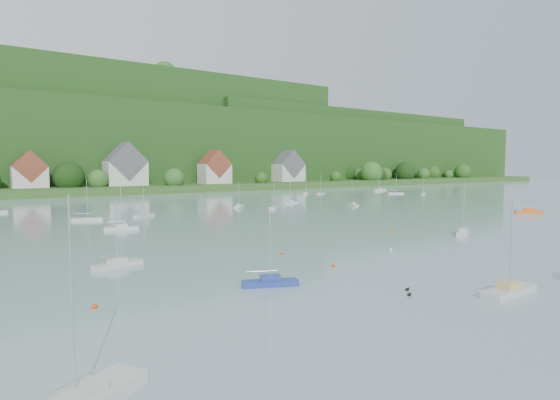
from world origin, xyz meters
The scene contains 18 objects.
far_shore_strip centered at (0.00, 200.00, 1.50)m, with size 600.00×60.00×3.00m, color #29511E.
forested_ridge centered at (0.39, 268.57, 22.89)m, with size 620.00×181.22×69.89m.
village_building_1 centered at (-30.00, 189.00, 8.75)m, with size 12.00×9.36×14.00m.
village_building_2 centered at (5.00, 188.00, 10.27)m, with size 16.00×11.44×18.00m.
village_building_3 centered at (45.00, 186.00, 9.43)m, with size 13.00×10.40×15.50m.
village_building_4 centered at (90.00, 190.00, 9.59)m, with size 15.00×10.40×16.50m.
near_sailboat_1 centered at (-26.70, 31.24, 0.41)m, with size 5.40×3.44×7.08m.
near_sailboat_2 centered at (-11.18, 16.84, 0.45)m, with size 6.33×1.88×8.50m.
near_sailboat_3 centered at (16.62, 39.59, 0.44)m, with size 6.01×4.42×8.06m.
near_sailboat_5 centered at (60.64, 50.90, 0.44)m, with size 5.23×5.88×8.33m.
near_sailboat_6 centered at (-36.33, 47.39, 0.42)m, with size 5.76×2.94×7.49m.
mooring_buoy_0 centered at (-16.51, 33.84, 0.00)m, with size 0.46×0.46×0.46m, color #DE4B09.
mooring_buoy_1 centered at (-3.89, 36.73, 0.00)m, with size 0.43×0.43×0.43m, color white.
mooring_buoy_2 centered at (10.41, 49.26, 0.00)m, with size 0.44×0.44×0.44m, color #DE4B09.
mooring_buoy_3 centered at (-17.10, 43.10, 0.00)m, with size 0.45×0.45×0.45m, color #DE4B09.
mooring_buoy_5 centered at (-41.85, 33.59, 0.00)m, with size 0.44×0.44×0.44m, color #DE4B09.
duck_pair centered at (-18.01, 22.21, 0.11)m, with size 1.66×1.48×0.32m.
far_sailboat_cluster centered at (16.09, 112.62, 0.38)m, with size 198.86×65.85×8.71m.
Camera 1 is at (-49.87, -3.74, 11.28)m, focal length 29.15 mm.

